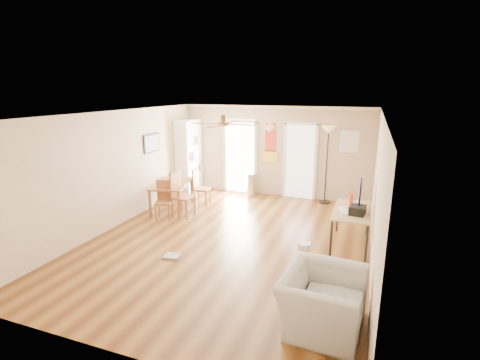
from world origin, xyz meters
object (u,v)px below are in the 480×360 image
at_px(computer_desk, 351,228).
at_px(dining_chair_near, 163,201).
at_px(printer, 357,210).
at_px(torchiere_lamp, 327,165).
at_px(trash_can, 252,184).
at_px(bookshelf, 189,156).
at_px(armchair, 322,301).
at_px(dining_chair_right_b, 183,195).
at_px(dining_table, 172,196).
at_px(wastebasket_a, 304,250).
at_px(dining_chair_right_a, 202,187).

bearing_deg(computer_desk, dining_chair_near, 179.61).
xyz_separation_m(computer_desk, printer, (0.10, -0.23, 0.46)).
bearing_deg(torchiere_lamp, trash_can, 179.98).
height_order(bookshelf, torchiere_lamp, bookshelf).
height_order(torchiere_lamp, armchair, torchiere_lamp).
bearing_deg(dining_chair_right_b, printer, -94.89).
xyz_separation_m(dining_chair_right_b, trash_can, (1.01, 2.30, -0.22)).
xyz_separation_m(dining_table, armchair, (4.30, -3.48, 0.02)).
bearing_deg(bookshelf, printer, -41.78).
bearing_deg(printer, wastebasket_a, -137.38).
relative_size(dining_chair_right_b, wastebasket_a, 3.95).
height_order(dining_chair_right_b, computer_desk, dining_chair_right_b).
xyz_separation_m(dining_chair_right_b, printer, (4.05, -0.58, 0.28)).
distance_m(dining_chair_right_a, dining_chair_right_b, 1.03).
xyz_separation_m(trash_can, wastebasket_a, (2.17, -3.48, -0.19)).
distance_m(dining_table, dining_chair_right_a, 0.85).
bearing_deg(printer, dining_chair_right_b, 179.84).
bearing_deg(computer_desk, dining_chair_right_b, 175.00).
distance_m(dining_chair_right_a, dining_chair_near, 1.39).
relative_size(bookshelf, armchair, 1.88).
distance_m(dining_table, armchair, 5.53).
distance_m(dining_chair_right_a, wastebasket_a, 3.88).
distance_m(bookshelf, dining_chair_near, 2.50).
bearing_deg(armchair, wastebasket_a, 21.91).
bearing_deg(torchiere_lamp, printer, -72.07).
xyz_separation_m(dining_chair_right_a, printer, (4.05, -1.60, 0.35)).
bearing_deg(armchair, dining_chair_near, 61.15).
height_order(bookshelf, dining_table, bookshelf).
bearing_deg(dining_chair_right_a, armchair, -144.11).
height_order(bookshelf, trash_can, bookshelf).
distance_m(dining_chair_right_a, armchair, 5.57).
bearing_deg(torchiere_lamp, dining_chair_near, -143.17).
bearing_deg(dining_chair_right_b, armchair, -126.29).
xyz_separation_m(dining_chair_near, wastebasket_a, (3.54, -0.87, -0.32)).
distance_m(bookshelf, computer_desk, 5.46).
relative_size(dining_chair_right_a, wastebasket_a, 3.43).
height_order(dining_chair_right_b, printer, dining_chair_right_b).
distance_m(trash_can, torchiere_lamp, 2.23).
relative_size(dining_chair_right_b, armchair, 0.96).
bearing_deg(dining_chair_near, dining_chair_right_b, 21.37).
bearing_deg(wastebasket_a, dining_chair_right_a, 145.18).
xyz_separation_m(dining_chair_right_b, torchiere_lamp, (3.12, 2.30, 0.51)).
relative_size(dining_table, armchair, 1.23).
height_order(dining_chair_right_b, torchiere_lamp, torchiere_lamp).
xyz_separation_m(dining_chair_right_a, torchiere_lamp, (3.12, 1.27, 0.58)).
bearing_deg(dining_chair_near, armchair, -53.35).
xyz_separation_m(dining_chair_right_a, wastebasket_a, (3.17, -2.21, -0.34)).
bearing_deg(dining_chair_right_b, computer_desk, -91.78).
relative_size(dining_chair_near, wastebasket_a, 3.28).
distance_m(dining_chair_right_b, wastebasket_a, 3.41).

